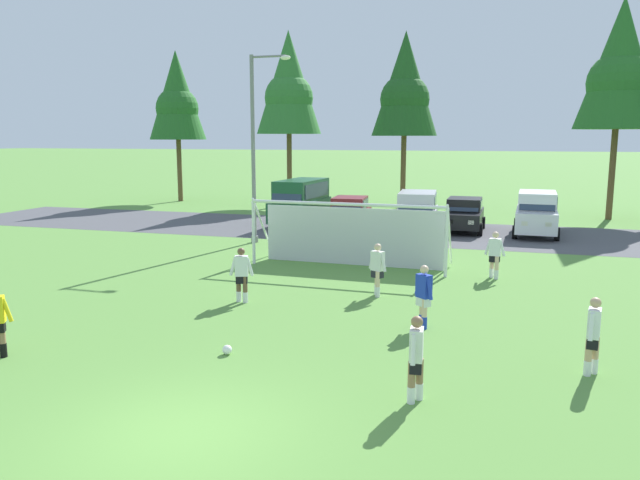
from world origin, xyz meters
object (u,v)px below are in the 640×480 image
Objects in this scene: soccer_ball at (227,350)px; player_defender_far at (424,297)px; player_midfield_center at (242,275)px; parked_car_slot_center_left at (417,213)px; player_trailing_back at (593,336)px; parked_car_slot_far_left at (301,201)px; parked_car_slot_center_right at (537,213)px; player_winger_right at (495,255)px; street_lamp at (256,148)px; soccer_goal at (351,232)px; player_striker_near at (416,359)px; parked_car_slot_left at (349,213)px; parked_car_slot_center at (464,214)px; player_winger_left at (377,270)px.

soccer_ball is 0.13× the size of player_defender_far.
parked_car_slot_center_left reaches higher than player_midfield_center.
parked_car_slot_center_left is at bearing 109.21° from player_trailing_back.
parked_car_slot_far_left reaches higher than parked_car_slot_center_right.
player_winger_right is 0.19× the size of street_lamp.
street_lamp reaches higher than soccer_goal.
player_midfield_center is at bearing -102.87° from parked_car_slot_center_left.
soccer_goal is 6.28m from player_midfield_center.
player_striker_near is 21.34m from parked_car_slot_left.
soccer_goal is at bearing 88.11° from soccer_ball.
soccer_goal is at bearing 73.03° from player_midfield_center.
player_trailing_back is 18.92m from parked_car_slot_center_right.
soccer_goal reaches higher than player_striker_near.
parked_car_slot_left is (-2.29, 8.94, -0.42)m from soccer_goal.
parked_car_slot_center is (-0.53, 21.59, 0.05)m from player_striker_near.
parked_car_slot_center is at bearing 44.00° from parked_car_slot_center_left.
player_striker_near is at bearing -82.15° from parked_car_slot_center_left.
parked_car_slot_far_left reaches higher than player_trailing_back.
player_defender_far is 0.19× the size of street_lamp.
player_defender_far reaches higher than soccer_ball.
parked_car_slot_left reaches higher than player_trailing_back.
parked_car_slot_left is (2.99, -0.86, -0.47)m from parked_car_slot_far_left.
player_midfield_center is 11.04m from street_lamp.
soccer_ball is 4.64m from player_striker_near.
player_defender_far is 0.33× the size of parked_car_slot_far_left.
soccer_ball is 0.13× the size of player_trailing_back.
player_winger_left is 13.70m from parked_car_slot_left.
player_winger_left is 0.39× the size of parked_car_slot_center.
player_winger_right is 10.90m from parked_car_slot_center.
player_defender_far and player_winger_right have the same top height.
player_trailing_back is (5.50, -4.97, 0.00)m from player_winger_left.
player_winger_right is 0.35× the size of parked_car_slot_center_left.
player_striker_near is 7.64m from player_winger_left.
player_midfield_center and player_winger_right have the same top height.
parked_car_slot_center_left reaches higher than parked_car_slot_left.
parked_car_slot_center_right is at bearing 60.64° from player_midfield_center.
street_lamp is (-3.57, 9.83, 3.54)m from player_midfield_center.
player_striker_near is 8.02m from player_midfield_center.
parked_car_slot_center is 0.50× the size of street_lamp.
player_winger_right is 14.83m from parked_car_slot_far_left.
player_trailing_back is at bearing 35.54° from player_striker_near.
player_midfield_center is at bearing -77.66° from parked_car_slot_far_left.
parked_car_slot_center_left is at bearing 98.53° from player_defender_far.
soccer_ball is at bearing -76.09° from parked_car_slot_far_left.
parked_car_slot_center_left is 3.01m from parked_car_slot_center.
player_midfield_center is at bearing -119.36° from parked_car_slot_center_right.
soccer_goal is 4.54m from player_winger_left.
street_lamp is (-6.78, -4.24, 3.25)m from parked_car_slot_center_left.
soccer_goal is 4.55× the size of player_midfield_center.
player_midfield_center is 16.17m from parked_car_slot_far_left.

